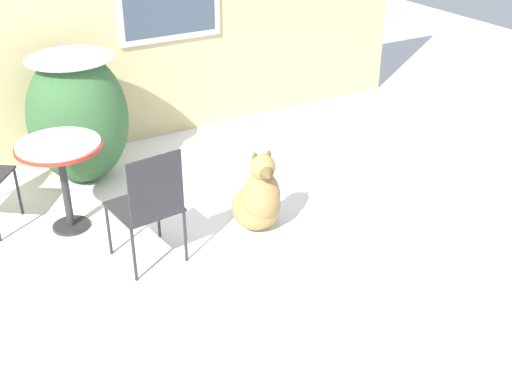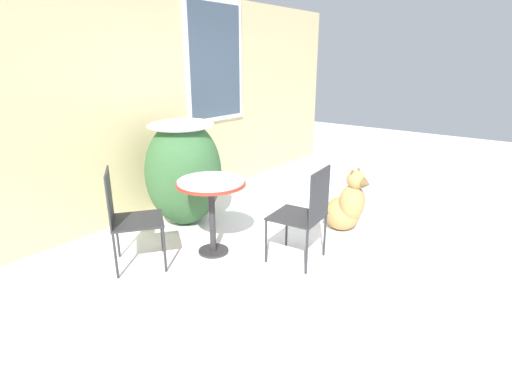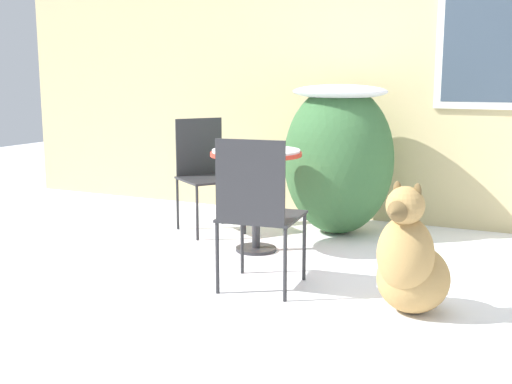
% 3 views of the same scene
% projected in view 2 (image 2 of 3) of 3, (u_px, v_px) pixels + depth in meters
% --- Properties ---
extents(ground_plane, '(16.00, 16.00, 0.00)m').
position_uv_depth(ground_plane, '(302.00, 253.00, 4.15)').
color(ground_plane, white).
extents(house_wall, '(8.00, 0.10, 2.73)m').
position_uv_depth(house_wall, '(159.00, 102.00, 5.03)').
color(house_wall, '#D1BC84').
rests_on(house_wall, ground_plane).
extents(shrub_left, '(0.93, 0.86, 1.26)m').
position_uv_depth(shrub_left, '(184.00, 170.00, 4.73)').
color(shrub_left, '#386638').
rests_on(shrub_left, ground_plane).
extents(patio_table, '(0.69, 0.69, 0.79)m').
position_uv_depth(patio_table, '(211.00, 193.00, 3.97)').
color(patio_table, '#2D2D30').
rests_on(patio_table, ground_plane).
extents(patio_chair_near_table, '(0.66, 0.66, 0.97)m').
position_uv_depth(patio_chair_near_table, '(127.00, 215.00, 3.75)').
color(patio_chair_near_table, '#2D2D30').
rests_on(patio_chair_near_table, ground_plane).
extents(patio_chair_far_side, '(0.52, 0.52, 0.97)m').
position_uv_depth(patio_chair_far_side, '(305.00, 211.00, 3.83)').
color(patio_chair_far_side, '#2D2D30').
rests_on(patio_chair_far_side, ground_plane).
extents(dog, '(0.49, 0.63, 0.77)m').
position_uv_depth(dog, '(346.00, 207.00, 4.62)').
color(dog, tan).
rests_on(dog, ground_plane).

